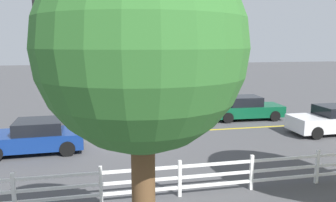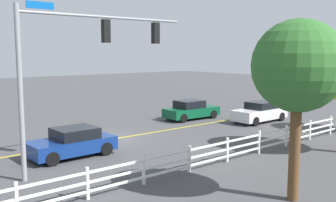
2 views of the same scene
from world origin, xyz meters
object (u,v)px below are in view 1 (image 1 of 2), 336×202
car_0 (36,136)px  car_2 (246,108)px  car_1 (334,120)px  tree_2 (142,51)px

car_0 → car_2: car_2 is taller
car_1 → tree_2: tree_2 is taller
car_0 → car_2: 12.26m
car_2 → tree_2: (8.25, 13.94, 3.85)m
car_1 → tree_2: (11.34, 9.92, 3.83)m
car_0 → car_2: (-11.59, -4.00, 0.01)m
car_2 → tree_2: tree_2 is taller
car_0 → car_1: car_1 is taller
car_0 → tree_2: size_ratio=0.68×
car_0 → car_1: bearing=178.5°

